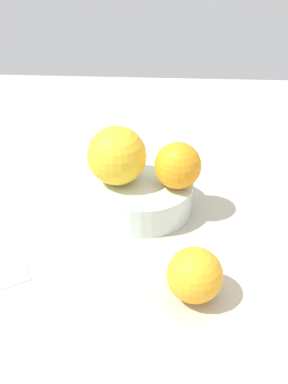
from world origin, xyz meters
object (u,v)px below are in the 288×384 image
orange_in_bowl_0 (117,155)px  orange_loose_0 (195,275)px  orange_in_bowl_1 (178,166)px  fruit_bowl (144,195)px

orange_in_bowl_0 → orange_loose_0: orange_in_bowl_0 is taller
orange_in_bowl_1 → orange_loose_0: (-1.93, 15.44, -4.61)cm
orange_in_bowl_0 → orange_in_bowl_1: bearing=174.1°
orange_in_bowl_1 → orange_loose_0: orange_in_bowl_1 is taller
fruit_bowl → orange_in_bowl_1: 7.27cm
fruit_bowl → orange_in_bowl_1: bearing=171.3°
orange_in_bowl_1 → orange_loose_0: bearing=97.1°
orange_in_bowl_0 → orange_in_bowl_1: size_ratio=1.27×
fruit_bowl → orange_in_bowl_1: size_ratio=2.18×
orange_in_bowl_0 → orange_in_bowl_1: 8.38cm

